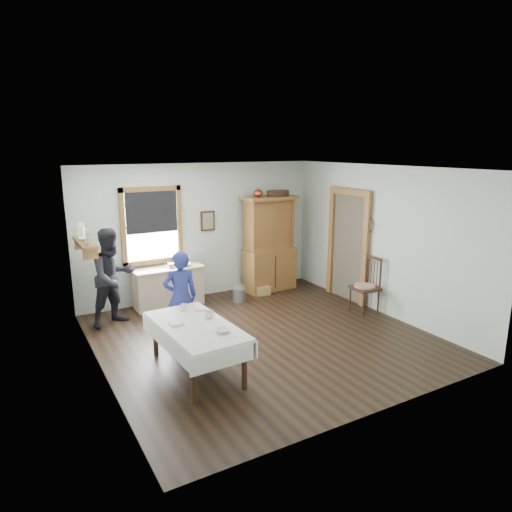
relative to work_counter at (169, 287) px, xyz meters
name	(u,v)px	position (x,y,z in m)	size (l,w,h in m)	color
room	(263,257)	(0.82, -2.21, 0.97)	(5.01, 5.01, 2.70)	black
window	(152,222)	(-0.18, 0.25, 1.24)	(1.18, 0.07, 1.48)	white
doorway	(348,242)	(3.27, -1.36, 0.78)	(0.09, 1.14, 2.22)	#4F4738
wall_shelf	(85,240)	(-1.55, -0.67, 1.19)	(0.24, 1.00, 0.44)	olive
framed_picture	(208,221)	(0.97, 0.25, 1.17)	(0.30, 0.04, 0.40)	#361C12
rug_beater	(369,218)	(3.27, -1.91, 1.34)	(0.27, 0.27, 0.01)	black
work_counter	(169,287)	(0.00, 0.00, 0.00)	(1.34, 0.51, 0.77)	tan
china_hutch	(269,244)	(2.24, -0.06, 0.62)	(1.18, 0.56, 2.01)	olive
dining_table	(196,348)	(-0.55, -2.75, -0.04)	(0.90, 1.71, 0.68)	silver
spindle_chair	(365,285)	(3.02, -2.16, 0.14)	(0.49, 0.49, 1.06)	#361C12
pail	(239,295)	(1.29, -0.46, -0.25)	(0.25, 0.25, 0.27)	#9CA0A4
wicker_basket	(262,290)	(1.92, -0.31, -0.29)	(0.30, 0.21, 0.18)	#A57C4A
woman_blue	(181,301)	(-0.38, -1.71, 0.30)	(0.50, 0.33, 1.36)	navy
figure_dark	(113,281)	(-1.11, -0.43, 0.40)	(0.76, 0.59, 1.57)	black
table_cup_a	(209,314)	(-0.29, -2.61, 0.35)	(0.13, 0.13, 0.10)	silver
table_cup_b	(184,307)	(-0.49, -2.15, 0.35)	(0.10, 0.10, 0.10)	silver
table_bowl	(223,330)	(-0.34, -3.15, 0.33)	(0.22, 0.22, 0.05)	silver
counter_book	(168,267)	(-0.01, -0.03, 0.39)	(0.17, 0.22, 0.02)	#7C6E52
counter_bowl	(186,265)	(0.34, -0.09, 0.41)	(0.20, 0.20, 0.06)	silver
shelf_bowl	(84,239)	(-1.55, -0.66, 1.21)	(0.22, 0.22, 0.05)	silver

